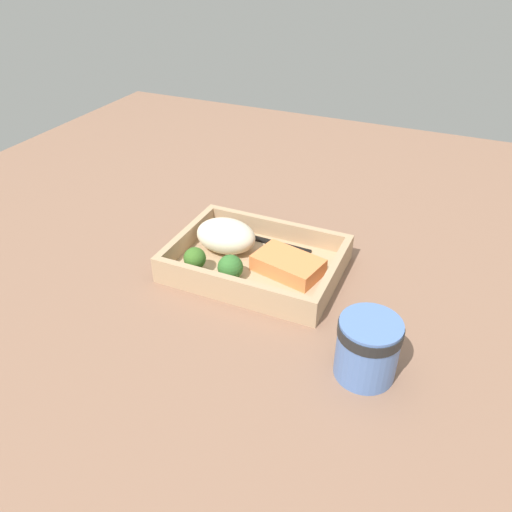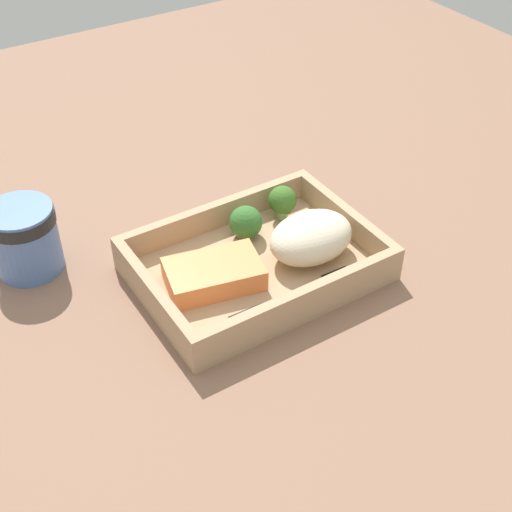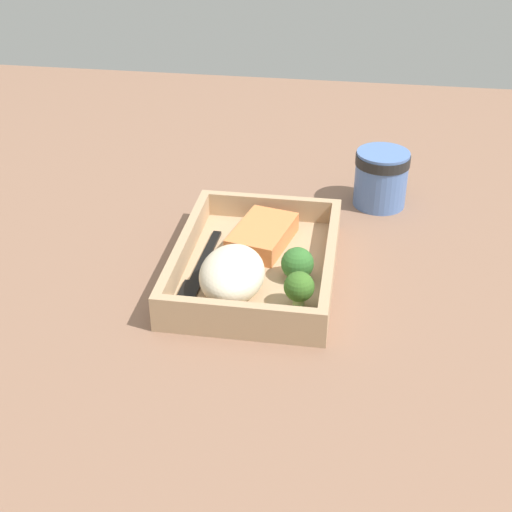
# 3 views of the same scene
# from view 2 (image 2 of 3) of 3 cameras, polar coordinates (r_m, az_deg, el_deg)

# --- Properties ---
(ground_plane) EXTENTS (1.60, 1.60, 0.02)m
(ground_plane) POSITION_cam_2_polar(r_m,az_deg,el_deg) (0.85, 0.00, -1.93)
(ground_plane) COLOR #86614C
(takeout_tray) EXTENTS (0.27, 0.20, 0.01)m
(takeout_tray) POSITION_cam_2_polar(r_m,az_deg,el_deg) (0.84, 0.00, -1.11)
(takeout_tray) COLOR tan
(takeout_tray) RESTS_ON ground_plane
(tray_rim) EXTENTS (0.27, 0.20, 0.03)m
(tray_rim) POSITION_cam_2_polar(r_m,az_deg,el_deg) (0.82, 0.00, 0.09)
(tray_rim) COLOR tan
(tray_rim) RESTS_ON takeout_tray
(salmon_fillet) EXTENTS (0.12, 0.09, 0.03)m
(salmon_fillet) POSITION_cam_2_polar(r_m,az_deg,el_deg) (0.81, -3.49, -1.34)
(salmon_fillet) COLOR #EC8246
(salmon_fillet) RESTS_ON takeout_tray
(mashed_potatoes) EXTENTS (0.10, 0.08, 0.06)m
(mashed_potatoes) POSITION_cam_2_polar(r_m,az_deg,el_deg) (0.83, 4.42, 1.49)
(mashed_potatoes) COLOR beige
(mashed_potatoes) RESTS_ON takeout_tray
(broccoli_floret_1) EXTENTS (0.04, 0.04, 0.05)m
(broccoli_floret_1) POSITION_cam_2_polar(r_m,az_deg,el_deg) (0.89, 2.13, 4.43)
(broccoli_floret_1) COLOR #84AB66
(broccoli_floret_1) RESTS_ON takeout_tray
(broccoli_floret_2) EXTENTS (0.04, 0.04, 0.04)m
(broccoli_floret_2) POSITION_cam_2_polar(r_m,az_deg,el_deg) (0.86, -0.82, 2.69)
(broccoli_floret_2) COLOR #74A257
(broccoli_floret_2) RESTS_ON takeout_tray
(fork) EXTENTS (0.16, 0.02, 0.00)m
(fork) POSITION_cam_2_polar(r_m,az_deg,el_deg) (0.80, 3.65, -2.94)
(fork) COLOR black
(fork) RESTS_ON takeout_tray
(paper_cup) EXTENTS (0.08, 0.08, 0.08)m
(paper_cup) POSITION_cam_2_polar(r_m,az_deg,el_deg) (0.86, -18.07, 1.55)
(paper_cup) COLOR #5376B9
(paper_cup) RESTS_ON ground_plane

